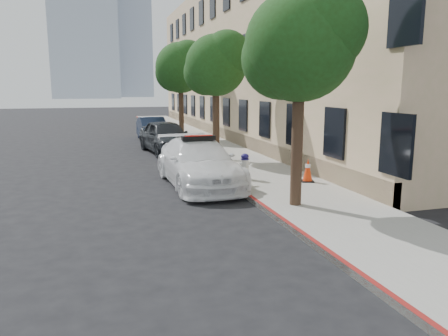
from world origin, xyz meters
name	(u,v)px	position (x,y,z in m)	size (l,w,h in m)	color
ground	(175,199)	(0.00, 0.00, 0.00)	(120.00, 120.00, 0.00)	black
sidewalk	(209,147)	(3.60, 10.00, 0.07)	(3.20, 50.00, 0.15)	gray
curb_strip	(180,148)	(2.06, 10.00, 0.07)	(0.12, 50.00, 0.15)	maroon
building	(272,59)	(9.20, 15.00, 5.00)	(8.00, 36.00, 10.00)	tan
tower_right	(127,27)	(9.00, 135.00, 22.00)	(14.00, 14.00, 44.00)	#9EA8B7
tree_near	(301,45)	(2.93, -2.01, 4.27)	(2.92, 2.82, 5.62)	black
tree_mid	(217,65)	(2.93, 5.99, 4.16)	(2.77, 2.64, 5.43)	black
tree_far	(181,67)	(2.93, 13.99, 4.39)	(3.10, 3.00, 5.81)	black
police_car	(199,163)	(1.10, 1.61, 0.77)	(2.31, 5.33, 1.68)	white
parked_car_mid	(166,136)	(1.20, 9.28, 0.80)	(1.90, 4.72, 1.61)	black
parked_car_far	(152,129)	(1.20, 14.63, 0.70)	(1.48, 4.25, 1.40)	#162138
fire_hydrant	(245,167)	(2.66, 1.45, 0.58)	(0.37, 0.34, 0.88)	silver
traffic_cone	(308,170)	(4.53, 0.49, 0.53)	(0.50, 0.50, 0.77)	black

